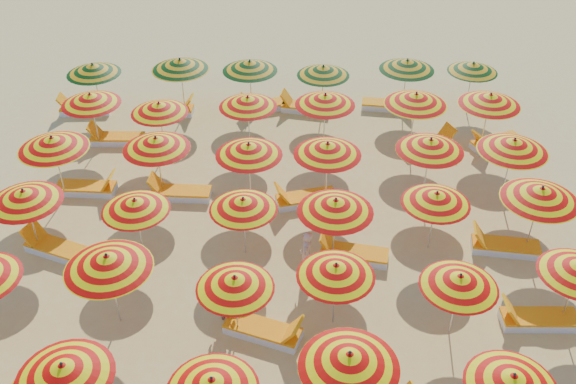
{
  "coord_description": "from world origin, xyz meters",
  "views": [
    {
      "loc": [
        -0.01,
        -12.4,
        10.95
      ],
      "look_at": [
        0.0,
        0.5,
        1.6
      ],
      "focal_mm": 40.0,
      "sensor_mm": 36.0,
      "label": 1
    }
  ],
  "objects_px": {
    "umbrella_10": "(513,381)",
    "umbrella_28": "(430,145)",
    "umbrella_26": "(249,149)",
    "umbrella_37": "(180,64)",
    "lounger_16": "(116,138)",
    "lounger_12": "(504,246)",
    "umbrella_32": "(248,102)",
    "lounger_17": "(428,145)",
    "umbrella_34": "(416,99)",
    "umbrella_18": "(24,196)",
    "umbrella_22": "(436,198)",
    "umbrella_40": "(407,65)",
    "umbrella_24": "(53,143)",
    "umbrella_33": "(325,100)",
    "umbrella_30": "(91,99)",
    "lounger_22": "(305,107)",
    "lounger_14": "(180,193)",
    "umbrella_16": "(460,281)",
    "umbrella_9": "(349,360)",
    "umbrella_13": "(108,262)",
    "umbrella_29": "(514,145)",
    "lounger_18": "(495,143)",
    "umbrella_38": "(250,66)",
    "lounger_8": "(265,331)",
    "umbrella_25": "(156,143)",
    "lounger_10": "(57,248)",
    "umbrella_20": "(243,204)",
    "lounger_20": "(170,110)",
    "umbrella_14": "(235,282)",
    "umbrella_41": "(473,67)",
    "umbrella_35": "(490,99)",
    "umbrella_39": "(323,71)",
    "lounger_19": "(84,109)",
    "umbrella_21": "(336,206)",
    "beachgoer_a": "(306,254)",
    "umbrella_31": "(159,108)",
    "lounger_13": "(88,188)",
    "umbrella_19": "(135,205)",
    "beachgoer_b": "(227,296)",
    "lounger_11": "(353,254)",
    "lounger_23": "(387,105)",
    "umbrella_27": "(328,149)"
  },
  "relations": [
    {
      "from": "lounger_8",
      "to": "lounger_19",
      "type": "relative_size",
      "value": 1.04
    },
    {
      "from": "lounger_8",
      "to": "lounger_18",
      "type": "distance_m",
      "value": 10.71
    },
    {
      "from": "umbrella_34",
      "to": "lounger_22",
      "type": "bearing_deg",
      "value": 142.56
    },
    {
      "from": "umbrella_28",
      "to": "lounger_12",
      "type": "distance_m",
      "value": 3.31
    },
    {
      "from": "umbrella_16",
      "to": "beachgoer_a",
      "type": "xyz_separation_m",
      "value": [
        -3.16,
        1.88,
        -0.92
      ]
    },
    {
      "from": "umbrella_10",
      "to": "umbrella_28",
      "type": "distance_m",
      "value": 7.67
    },
    {
      "from": "umbrella_20",
      "to": "lounger_20",
      "type": "bearing_deg",
      "value": 112.31
    },
    {
      "from": "lounger_18",
      "to": "lounger_14",
      "type": "bearing_deg",
      "value": -7.78
    },
    {
      "from": "umbrella_25",
      "to": "umbrella_40",
      "type": "bearing_deg",
      "value": 33.36
    },
    {
      "from": "lounger_10",
      "to": "lounger_23",
      "type": "distance_m",
      "value": 12.21
    },
    {
      "from": "umbrella_26",
      "to": "lounger_8",
      "type": "bearing_deg",
      "value": -83.84
    },
    {
      "from": "umbrella_24",
      "to": "lounger_20",
      "type": "xyz_separation_m",
      "value": [
        2.29,
        4.91,
        -1.65
      ]
    },
    {
      "from": "umbrella_9",
      "to": "umbrella_13",
      "type": "relative_size",
      "value": 1.14
    },
    {
      "from": "umbrella_28",
      "to": "umbrella_34",
      "type": "relative_size",
      "value": 0.87
    },
    {
      "from": "umbrella_22",
      "to": "umbrella_26",
      "type": "relative_size",
      "value": 0.91
    },
    {
      "from": "lounger_22",
      "to": "lounger_23",
      "type": "distance_m",
      "value": 2.94
    },
    {
      "from": "umbrella_33",
      "to": "lounger_22",
      "type": "bearing_deg",
      "value": 102.79
    },
    {
      "from": "lounger_16",
      "to": "umbrella_26",
      "type": "bearing_deg",
      "value": 145.98
    },
    {
      "from": "umbrella_34",
      "to": "umbrella_38",
      "type": "distance_m",
      "value": 5.75
    },
    {
      "from": "umbrella_9",
      "to": "umbrella_38",
      "type": "height_order",
      "value": "umbrella_9"
    },
    {
      "from": "umbrella_20",
      "to": "umbrella_27",
      "type": "relative_size",
      "value": 0.79
    },
    {
      "from": "umbrella_14",
      "to": "umbrella_37",
      "type": "height_order",
      "value": "umbrella_37"
    },
    {
      "from": "umbrella_35",
      "to": "umbrella_39",
      "type": "relative_size",
      "value": 1.07
    },
    {
      "from": "umbrella_18",
      "to": "lounger_12",
      "type": "height_order",
      "value": "umbrella_18"
    },
    {
      "from": "lounger_10",
      "to": "lounger_18",
      "type": "xyz_separation_m",
      "value": [
        12.61,
        5.16,
        0.0
      ]
    },
    {
      "from": "umbrella_26",
      "to": "umbrella_37",
      "type": "relative_size",
      "value": 1.02
    },
    {
      "from": "umbrella_33",
      "to": "lounger_20",
      "type": "height_order",
      "value": "umbrella_33"
    },
    {
      "from": "umbrella_33",
      "to": "umbrella_34",
      "type": "relative_size",
      "value": 0.81
    },
    {
      "from": "lounger_17",
      "to": "lounger_20",
      "type": "xyz_separation_m",
      "value": [
        -8.61,
        2.33,
        0.0
      ]
    },
    {
      "from": "umbrella_35",
      "to": "lounger_14",
      "type": "xyz_separation_m",
      "value": [
        -9.28,
        -2.59,
        -1.63
      ]
    },
    {
      "from": "umbrella_40",
      "to": "lounger_14",
      "type": "bearing_deg",
      "value": -144.19
    },
    {
      "from": "umbrella_28",
      "to": "umbrella_33",
      "type": "distance_m",
      "value": 3.81
    },
    {
      "from": "umbrella_28",
      "to": "umbrella_41",
      "type": "distance_m",
      "value": 5.8
    },
    {
      "from": "lounger_10",
      "to": "umbrella_31",
      "type": "bearing_deg",
      "value": -90.36
    },
    {
      "from": "umbrella_18",
      "to": "umbrella_22",
      "type": "bearing_deg",
      "value": 0.29
    },
    {
      "from": "umbrella_21",
      "to": "umbrella_37",
      "type": "relative_size",
      "value": 1.08
    },
    {
      "from": "umbrella_28",
      "to": "umbrella_32",
      "type": "height_order",
      "value": "umbrella_28"
    },
    {
      "from": "umbrella_13",
      "to": "lounger_18",
      "type": "distance_m",
      "value": 13.0
    },
    {
      "from": "umbrella_40",
      "to": "umbrella_29",
      "type": "bearing_deg",
      "value": -68.22
    },
    {
      "from": "lounger_14",
      "to": "umbrella_16",
      "type": "bearing_deg",
      "value": 146.4
    },
    {
      "from": "umbrella_22",
      "to": "umbrella_24",
      "type": "height_order",
      "value": "umbrella_24"
    },
    {
      "from": "umbrella_19",
      "to": "beachgoer_b",
      "type": "bearing_deg",
      "value": -42.9
    },
    {
      "from": "umbrella_32",
      "to": "lounger_17",
      "type": "distance_m",
      "value": 5.92
    },
    {
      "from": "umbrella_10",
      "to": "umbrella_34",
      "type": "xyz_separation_m",
      "value": [
        -0.09,
        10.22,
        0.23
      ]
    },
    {
      "from": "umbrella_22",
      "to": "umbrella_40",
      "type": "height_order",
      "value": "umbrella_40"
    },
    {
      "from": "umbrella_14",
      "to": "umbrella_41",
      "type": "bearing_deg",
      "value": 54.57
    },
    {
      "from": "umbrella_30",
      "to": "lounger_22",
      "type": "relative_size",
      "value": 1.07
    },
    {
      "from": "umbrella_10",
      "to": "lounger_11",
      "type": "height_order",
      "value": "umbrella_10"
    },
    {
      "from": "umbrella_25",
      "to": "umbrella_39",
      "type": "distance_m",
      "value": 6.76
    },
    {
      "from": "lounger_8",
      "to": "lounger_13",
      "type": "distance_m",
      "value": 7.59
    }
  ]
}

